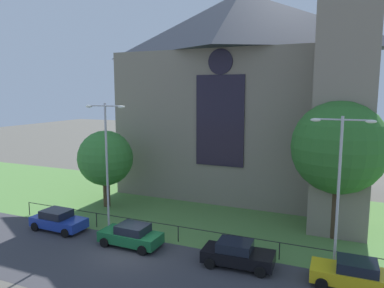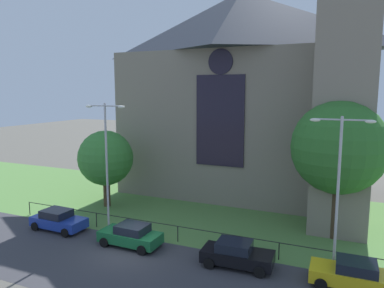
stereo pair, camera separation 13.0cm
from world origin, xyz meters
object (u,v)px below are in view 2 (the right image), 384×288
Objects in this scene: parked_car_blue at (58,220)px; parked_car_green at (131,235)px; parked_car_black at (237,254)px; church_building at (245,91)px; tree_left_near at (106,158)px; streetlamp_near at (106,152)px; streetlamp_far at (339,176)px; parked_car_yellow at (353,274)px; tree_right_near at (339,148)px.

parked_car_green is at bearing -1.19° from parked_car_blue.
parked_car_black is at bearing 0.50° from parked_car_blue.
church_building reaches higher than tree_left_near.
streetlamp_near is (3.61, -4.69, 1.51)m from tree_left_near.
tree_left_near is 19.92m from streetlamp_far.
streetlamp_near is at bearing 180.00° from streetlamp_far.
tree_left_near is 21.56m from parked_car_yellow.
streetlamp_near is 17.53m from parked_car_yellow.
streetlamp_near is 11.73m from parked_car_black.
parked_car_yellow is (6.28, 0.11, 0.00)m from parked_car_black.
church_building is 16.19m from streetlamp_near.
parked_car_green and parked_car_yellow have the same top height.
streetlamp_near is 2.23× the size of parked_car_green.
streetlamp_far is at bearing -170.79° from parked_car_green.
parked_car_black is (10.40, -1.70, -5.16)m from streetlamp_near.
church_building is at bearing 59.08° from parked_car_blue.
tree_left_near is (-19.13, -0.49, -2.04)m from tree_right_near.
tree_left_near is 1.62× the size of parked_car_yellow.
parked_car_blue is at bearing -1.46° from parked_car_green.
parked_car_blue is at bearing -88.92° from tree_left_near.
streetlamp_far reaches higher than tree_left_near.
tree_left_near is at bearing 127.60° from streetlamp_near.
parked_car_blue is at bearing -160.76° from tree_right_near.
tree_right_near reaches higher than streetlamp_far.
parked_car_yellow is at bearing -178.01° from parked_car_green.
tree_right_near is at bearing -149.56° from parked_car_green.
parked_car_black is 6.28m from parked_car_yellow.
streetlamp_near reaches higher than parked_car_black.
church_building reaches higher than parked_car_blue.
parked_car_yellow is at bearing -80.26° from tree_right_near.
streetlamp_near is at bearing -6.42° from parked_car_yellow.
parked_car_black is (3.95, -15.89, -9.53)m from church_building.
church_building reaches higher than parked_car_yellow.
church_building is 2.68× the size of tree_right_near.
tree_left_near is at bearing -18.17° from parked_car_yellow.
streetlamp_far is 2.11× the size of parked_car_yellow.
parked_car_black is at bearing 0.05° from parked_car_yellow.
parked_car_yellow is at bearing 1.14° from parked_car_blue.
church_building is at bearing 135.21° from tree_right_near.
tree_right_near is 1.09× the size of streetlamp_far.
tree_left_near is 1.62× the size of parked_car_blue.
tree_right_near reaches higher than parked_car_black.
parked_car_blue is 1.00× the size of parked_car_green.
tree_left_near is 1.60× the size of parked_car_black.
parked_car_blue is 13.90m from parked_car_black.
streetlamp_far is (9.26, -14.19, -4.65)m from church_building.
tree_left_near is at bearing 152.65° from parked_car_black.
streetlamp_far is at bearing -56.89° from church_building.
parked_car_yellow is at bearing -17.19° from tree_left_near.
tree_right_near reaches higher than tree_left_near.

